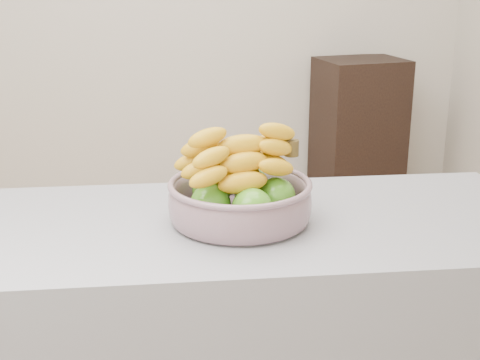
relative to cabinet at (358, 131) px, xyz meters
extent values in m
cube|color=black|center=(0.00, 0.00, 0.00)|extent=(0.57, 0.50, 0.90)
cylinder|color=#8990A4|center=(-1.03, -2.56, 0.45)|extent=(0.28, 0.28, 0.01)
torus|color=#8990A4|center=(-1.03, -2.56, 0.54)|extent=(0.33, 0.33, 0.02)
sphere|color=#3C8316|center=(-1.02, -2.64, 0.51)|extent=(0.09, 0.09, 0.09)
sphere|color=#3C8316|center=(-0.95, -2.57, 0.51)|extent=(0.09, 0.09, 0.09)
sphere|color=#3C8316|center=(-1.00, -2.49, 0.51)|extent=(0.09, 0.09, 0.09)
sphere|color=#3C8316|center=(-1.10, -2.51, 0.51)|extent=(0.09, 0.09, 0.09)
sphere|color=#3C8316|center=(-1.10, -2.60, 0.51)|extent=(0.09, 0.09, 0.09)
ellipsoid|color=yellow|center=(-1.03, -2.61, 0.56)|extent=(0.21, 0.12, 0.05)
ellipsoid|color=yellow|center=(-1.04, -2.56, 0.56)|extent=(0.21, 0.09, 0.05)
ellipsoid|color=yellow|center=(-1.06, -2.51, 0.56)|extent=(0.21, 0.07, 0.05)
ellipsoid|color=yellow|center=(-1.03, -2.59, 0.60)|extent=(0.21, 0.13, 0.05)
ellipsoid|color=yellow|center=(-1.04, -2.53, 0.60)|extent=(0.21, 0.05, 0.05)
ellipsoid|color=yellow|center=(-1.03, -2.56, 0.63)|extent=(0.21, 0.09, 0.05)
cylinder|color=#443515|center=(-0.91, -2.53, 0.61)|extent=(0.03, 0.03, 0.04)
camera|label=1|loc=(-1.19, -4.00, 1.02)|focal=50.00mm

